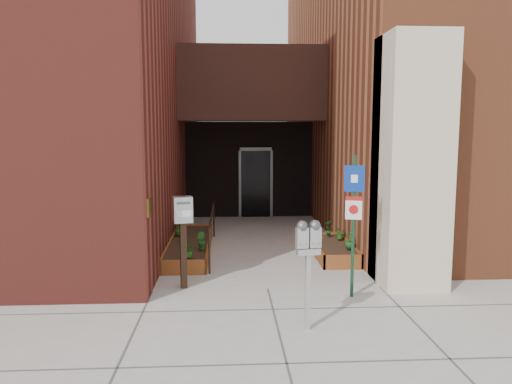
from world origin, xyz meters
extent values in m
plane|color=#9E9991|center=(0.00, 0.00, 0.00)|extent=(80.00, 80.00, 0.00)
cube|color=maroon|center=(-6.00, 6.70, 5.00)|extent=(8.00, 14.60, 10.00)
cube|color=brown|center=(6.00, 7.15, 5.00)|extent=(8.00, 13.70, 10.00)
cube|color=beige|center=(2.55, 0.20, 2.20)|extent=(1.10, 1.20, 4.40)
cube|color=black|center=(0.00, 6.00, 4.00)|extent=(4.20, 2.00, 2.00)
cube|color=black|center=(0.00, 7.40, 1.50)|extent=(4.00, 0.30, 3.00)
cube|color=black|center=(0.20, 7.22, 1.05)|extent=(0.90, 0.06, 2.10)
cube|color=#B79338|center=(-1.99, -0.20, 1.50)|extent=(0.04, 0.30, 0.30)
cube|color=brown|center=(-1.55, 0.92, 0.15)|extent=(0.90, 0.04, 0.30)
cube|color=brown|center=(-1.55, 4.48, 0.15)|extent=(0.90, 0.04, 0.30)
cube|color=brown|center=(-1.98, 2.70, 0.15)|extent=(0.04, 3.60, 0.30)
cube|color=brown|center=(-1.12, 2.70, 0.15)|extent=(0.04, 3.60, 0.30)
cube|color=black|center=(-1.55, 2.70, 0.13)|extent=(0.82, 3.52, 0.26)
cube|color=brown|center=(1.60, 1.12, 0.15)|extent=(0.80, 0.04, 0.30)
cube|color=brown|center=(1.60, 3.28, 0.15)|extent=(0.80, 0.04, 0.30)
cube|color=brown|center=(1.22, 2.20, 0.15)|extent=(0.04, 2.20, 0.30)
cube|color=brown|center=(1.98, 2.20, 0.15)|extent=(0.04, 2.20, 0.30)
cube|color=black|center=(1.60, 2.20, 0.13)|extent=(0.72, 2.12, 0.26)
cylinder|color=black|center=(-1.05, 1.00, 0.45)|extent=(0.04, 0.04, 0.90)
cylinder|color=black|center=(-1.05, 4.30, 0.45)|extent=(0.04, 0.04, 0.90)
cylinder|color=black|center=(-1.05, 2.65, 0.88)|extent=(0.04, 3.30, 0.04)
cube|color=#B5B4B7|center=(0.41, -1.80, 0.54)|extent=(0.07, 0.07, 1.07)
cube|color=#B5B4B7|center=(0.41, -1.80, 1.12)|extent=(0.34, 0.18, 0.09)
cube|color=#B5B4B7|center=(0.32, -1.81, 1.31)|extent=(0.18, 0.13, 0.28)
sphere|color=#59595B|center=(0.32, -1.81, 1.47)|extent=(0.16, 0.16, 0.16)
cube|color=white|center=(0.33, -1.87, 1.33)|extent=(0.10, 0.02, 0.05)
cube|color=#B21414|center=(0.33, -1.87, 1.25)|extent=(0.10, 0.02, 0.03)
cube|color=#B5B4B7|center=(0.50, -1.78, 1.31)|extent=(0.18, 0.13, 0.28)
sphere|color=#59595B|center=(0.50, -1.78, 1.47)|extent=(0.16, 0.16, 0.16)
cube|color=white|center=(0.51, -1.84, 1.33)|extent=(0.10, 0.02, 0.05)
cube|color=#B21414|center=(0.51, -1.84, 1.25)|extent=(0.10, 0.02, 0.03)
cube|color=#13341D|center=(1.37, -0.46, 1.18)|extent=(0.07, 0.07, 2.36)
cube|color=navy|center=(1.36, -0.50, 1.98)|extent=(0.32, 0.11, 0.43)
cube|color=white|center=(1.36, -0.50, 1.98)|extent=(0.11, 0.04, 0.13)
cube|color=white|center=(1.36, -0.50, 1.50)|extent=(0.26, 0.09, 0.38)
cube|color=#B21414|center=(1.36, -0.50, 1.66)|extent=(0.26, 0.08, 0.06)
cylinder|color=#B21414|center=(1.36, -0.51, 1.48)|extent=(0.15, 0.05, 0.15)
cube|color=black|center=(-1.47, 0.16, 0.59)|extent=(0.13, 0.13, 1.18)
cube|color=#BCBCBF|center=(-1.47, 0.16, 1.40)|extent=(0.37, 0.31, 0.45)
cube|color=#59595B|center=(-1.44, 0.04, 1.53)|extent=(0.23, 0.07, 0.04)
cube|color=white|center=(-1.44, 0.04, 1.34)|extent=(0.25, 0.07, 0.11)
imported|color=#225718|center=(-1.45, 1.10, 0.47)|extent=(0.36, 0.36, 0.33)
imported|color=#1B5F1E|center=(-1.25, 1.80, 0.47)|extent=(0.27, 0.27, 0.35)
imported|color=#245718|center=(-1.85, 3.18, 0.48)|extent=(0.29, 0.29, 0.36)
imported|color=#1C5418|center=(-1.80, 3.50, 0.50)|extent=(0.30, 0.30, 0.41)
imported|color=#17521C|center=(1.85, 1.64, 0.48)|extent=(0.23, 0.23, 0.36)
imported|color=#185519|center=(1.67, 2.91, 0.49)|extent=(0.20, 0.20, 0.37)
imported|color=#285919|center=(1.85, 2.54, 0.45)|extent=(0.36, 0.36, 0.30)
camera|label=1|loc=(-0.69, -8.41, 2.79)|focal=35.00mm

